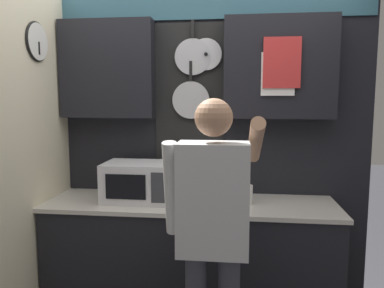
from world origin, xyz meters
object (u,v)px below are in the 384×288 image
(knife_block, at_px, (188,188))
(utensil_crock, at_px, (245,193))
(microwave, at_px, (140,181))
(person, at_px, (213,222))

(knife_block, relative_size, utensil_crock, 0.84)
(utensil_crock, bearing_deg, knife_block, -179.87)
(microwave, xyz_separation_m, person, (0.57, -0.65, -0.06))
(microwave, relative_size, knife_block, 1.82)
(person, bearing_deg, utensil_crock, 74.02)
(knife_block, xyz_separation_m, utensil_crock, (0.40, 0.00, -0.03))
(microwave, bearing_deg, person, -48.65)
(knife_block, bearing_deg, utensil_crock, 0.13)
(knife_block, height_order, utensil_crock, utensil_crock)
(knife_block, height_order, person, person)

